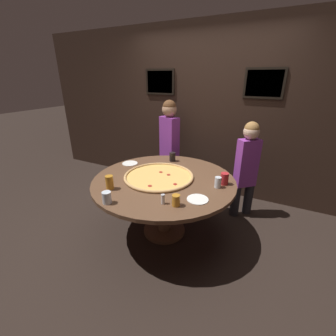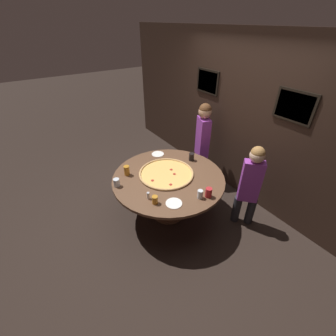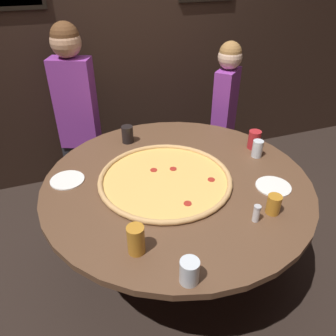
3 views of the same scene
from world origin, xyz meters
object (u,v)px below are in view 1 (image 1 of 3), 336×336
giant_pizza (159,176)px  white_plate_far_back (130,163)px  dining_table (164,188)px  drink_cup_near_right (176,200)px  drink_cup_front_edge (224,179)px  diner_side_left (247,165)px  drink_cup_by_shaker (110,182)px  drink_cup_beside_pizza (107,198)px  diner_far_right (169,142)px  drink_cup_far_left (172,157)px  drink_cup_far_right (218,182)px  white_plate_left_side (198,199)px  condiment_shaker (163,199)px

giant_pizza → white_plate_far_back: 0.60m
dining_table → drink_cup_near_right: size_ratio=15.15×
drink_cup_front_edge → diner_side_left: 0.69m
giant_pizza → drink_cup_front_edge: 0.75m
giant_pizza → drink_cup_by_shaker: drink_cup_by_shaker is taller
drink_cup_beside_pizza → diner_far_right: (-0.24, 1.78, 0.06)m
drink_cup_beside_pizza → diner_far_right: bearing=97.8°
drink_cup_far_left → diner_side_left: diner_side_left is taller
giant_pizza → drink_cup_far_right: (0.68, 0.06, 0.05)m
dining_table → drink_cup_far_left: (-0.17, 0.57, 0.19)m
drink_cup_far_right → dining_table: bearing=-173.3°
giant_pizza → drink_cup_beside_pizza: drink_cup_beside_pizza is taller
drink_cup_near_right → diner_side_left: bearing=72.4°
drink_cup_beside_pizza → drink_cup_far_right: drink_cup_far_right is taller
drink_cup_front_edge → giant_pizza: bearing=-167.0°
drink_cup_far_left → white_plate_left_side: (0.68, -0.84, -0.06)m
drink_cup_far_right → drink_cup_by_shaker: bearing=-151.2°
drink_cup_far_right → drink_cup_beside_pizza: bearing=-136.8°
white_plate_far_back → drink_cup_beside_pizza: bearing=-65.9°
drink_cup_front_edge → drink_cup_far_left: 0.91m
drink_cup_beside_pizza → white_plate_left_side: 0.86m
diner_side_left → giant_pizza: bearing=1.7°
drink_cup_by_shaker → condiment_shaker: (0.64, -0.01, -0.03)m
drink_cup_far_left → diner_far_right: size_ratio=0.08×
drink_cup_near_right → dining_table: bearing=128.8°
drink_cup_far_right → white_plate_left_side: 0.36m
dining_table → giant_pizza: giant_pizza is taller
drink_cup_by_shaker → drink_cup_far_right: 1.14m
giant_pizza → drink_cup_by_shaker: (-0.31, -0.49, 0.06)m
white_plate_left_side → condiment_shaker: (-0.26, -0.22, 0.05)m
drink_cup_beside_pizza → white_plate_far_back: size_ratio=0.56×
white_plate_left_side → diner_far_right: bearing=126.2°
drink_cup_near_right → drink_cup_far_right: bearing=65.6°
giant_pizza → drink_cup_near_right: (0.44, -0.47, 0.04)m
dining_table → drink_cup_far_left: size_ratio=13.08×
condiment_shaker → diner_far_right: (-0.71, 1.55, 0.07)m
diner_side_left → white_plate_left_side: bearing=33.5°
white_plate_left_side → diner_side_left: 1.16m
dining_table → diner_side_left: diner_side_left is taller
dining_table → giant_pizza: 0.16m
drink_cup_beside_pizza → condiment_shaker: 0.52m
drink_cup_near_right → white_plate_far_back: (-1.01, 0.68, -0.05)m
drink_cup_far_left → condiment_shaker: size_ratio=1.29×
drink_cup_front_edge → diner_side_left: (0.13, 0.67, -0.05)m
drink_cup_far_left → diner_side_left: bearing=16.6°
condiment_shaker → giant_pizza: bearing=122.9°
drink_cup_beside_pizza → drink_cup_front_edge: 1.25m
dining_table → condiment_shaker: (0.25, -0.49, 0.17)m
drink_cup_far_right → white_plate_left_side: bearing=-106.3°
condiment_shaker → diner_far_right: diner_far_right is taller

